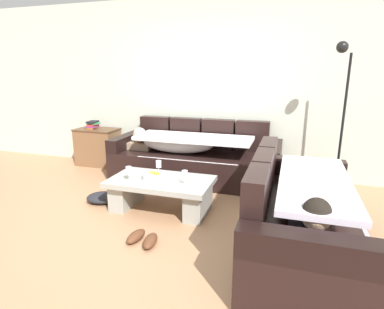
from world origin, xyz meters
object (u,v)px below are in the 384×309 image
(couch_along_wall, at_px, (193,158))
(pair_of_shoes, at_px, (143,238))
(crumpled_garment, at_px, (103,197))
(wine_glass_near_right, at_px, (185,175))
(coffee_table, at_px, (161,191))
(open_magazine, at_px, (182,180))
(side_cabinet, at_px, (98,147))
(floor_lamp, at_px, (340,111))
(book_stack_on_cabinet, at_px, (93,125))
(couch_near_window, at_px, (300,215))
(wine_glass_far_back, at_px, (159,165))
(fruit_bowl, at_px, (154,176))
(wine_glass_near_left, at_px, (129,171))

(couch_along_wall, xyz_separation_m, pair_of_shoes, (0.11, -1.94, -0.28))
(pair_of_shoes, distance_m, crumpled_garment, 1.18)
(wine_glass_near_right, xyz_separation_m, crumpled_garment, (-1.12, 0.07, -0.44))
(couch_along_wall, height_order, coffee_table, couch_along_wall)
(coffee_table, relative_size, pair_of_shoes, 3.69)
(open_magazine, xyz_separation_m, side_cabinet, (-2.04, 1.36, -0.06))
(floor_lamp, bearing_deg, pair_of_shoes, -134.28)
(book_stack_on_cabinet, bearing_deg, floor_lamp, -4.00)
(book_stack_on_cabinet, relative_size, pair_of_shoes, 0.69)
(couch_near_window, xyz_separation_m, book_stack_on_cabinet, (-3.41, 1.81, 0.37))
(couch_along_wall, height_order, book_stack_on_cabinet, couch_along_wall)
(book_stack_on_cabinet, bearing_deg, wine_glass_far_back, -34.70)
(couch_along_wall, bearing_deg, pair_of_shoes, -86.71)
(fruit_bowl, bearing_deg, coffee_table, 7.33)
(wine_glass_far_back, relative_size, floor_lamp, 0.09)
(fruit_bowl, relative_size, floor_lamp, 0.14)
(wine_glass_near_left, bearing_deg, fruit_bowl, 28.23)
(coffee_table, bearing_deg, couch_near_window, -14.75)
(couch_along_wall, relative_size, coffee_table, 2.07)
(couch_near_window, xyz_separation_m, open_magazine, (-1.30, 0.45, 0.05))
(couch_near_window, bearing_deg, fruit_bowl, 76.25)
(fruit_bowl, distance_m, open_magazine, 0.33)
(coffee_table, xyz_separation_m, wine_glass_near_left, (-0.33, -0.15, 0.26))
(couch_along_wall, height_order, couch_near_window, same)
(wine_glass_near_right, relative_size, open_magazine, 0.59)
(wine_glass_near_left, relative_size, open_magazine, 0.59)
(open_magazine, bearing_deg, wine_glass_near_right, -58.36)
(couch_near_window, xyz_separation_m, pair_of_shoes, (-1.42, -0.35, -0.29))
(fruit_bowl, xyz_separation_m, book_stack_on_cabinet, (-1.79, 1.41, 0.29))
(couch_along_wall, relative_size, open_magazine, 8.85)
(pair_of_shoes, height_order, crumpled_garment, crumpled_garment)
(couch_along_wall, distance_m, crumpled_garment, 1.47)
(wine_glass_near_right, height_order, pair_of_shoes, wine_glass_near_right)
(fruit_bowl, relative_size, wine_glass_near_left, 1.69)
(wine_glass_near_right, bearing_deg, side_cabinet, 144.80)
(couch_near_window, height_order, wine_glass_near_right, couch_near_window)
(coffee_table, xyz_separation_m, crumpled_garment, (-0.79, -0.02, -0.18))
(wine_glass_near_left, height_order, pair_of_shoes, wine_glass_near_left)
(open_magazine, height_order, side_cabinet, side_cabinet)
(crumpled_garment, bearing_deg, wine_glass_far_back, 17.04)
(coffee_table, distance_m, open_magazine, 0.29)
(wine_glass_near_right, bearing_deg, coffee_table, 163.96)
(couch_along_wall, height_order, floor_lamp, floor_lamp)
(side_cabinet, xyz_separation_m, floor_lamp, (3.77, -0.27, 0.80))
(couch_along_wall, relative_size, floor_lamp, 1.27)
(side_cabinet, xyz_separation_m, crumpled_garment, (1.00, -1.43, -0.26))
(floor_lamp, bearing_deg, couch_along_wall, 178.74)
(wine_glass_near_right, bearing_deg, open_magazine, 120.21)
(wine_glass_near_right, relative_size, floor_lamp, 0.09)
(wine_glass_far_back, bearing_deg, wine_glass_near_left, -124.35)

